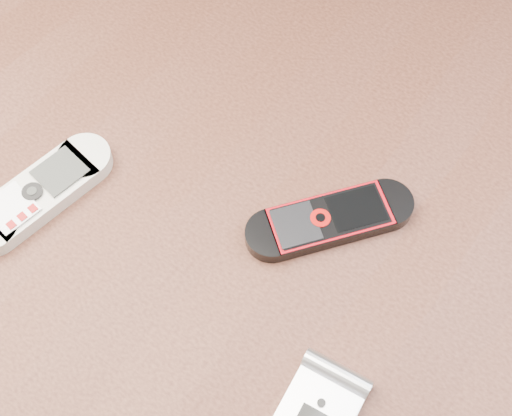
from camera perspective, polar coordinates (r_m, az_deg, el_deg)
The scene contains 3 objects.
table at distance 0.69m, azimuth -0.34°, elevation -4.49°, with size 1.20×0.80×0.75m.
nokia_white at distance 0.62m, azimuth -16.90°, elevation 1.19°, with size 0.05×0.14×0.02m, color beige.
nokia_black_red at distance 0.59m, azimuth 5.93°, elevation -0.92°, with size 0.04×0.14×0.01m, color black.
Camera 1 is at (0.17, -0.23, 1.27)m, focal length 50.00 mm.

